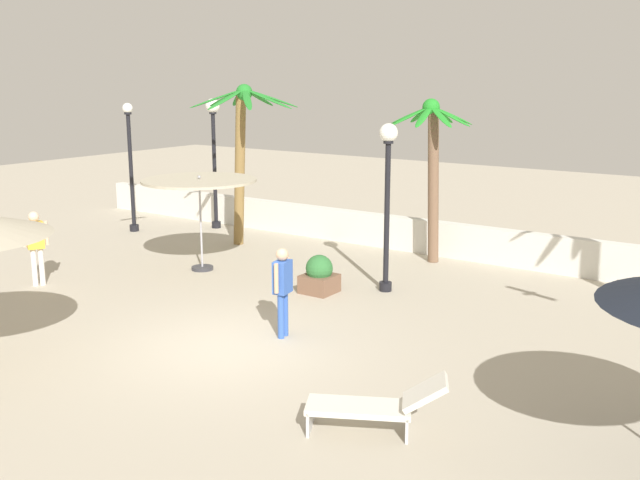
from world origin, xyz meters
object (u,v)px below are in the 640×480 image
(guest_1, at_px, (283,284))
(lamp_post_1, at_px, (131,162))
(lounge_chair_1, at_px, (376,405))
(palm_tree_2, at_px, (432,157))
(lamp_post_0, at_px, (388,184))
(patio_umbrella_1, at_px, (199,185))
(planter, at_px, (319,276))
(palm_tree_1, at_px, (242,140))
(lamp_post_2, at_px, (214,140))
(guest_2, at_px, (36,241))

(guest_1, bearing_deg, lamp_post_1, 153.12)
(lamp_post_1, distance_m, lounge_chair_1, 14.71)
(palm_tree_2, height_order, lamp_post_0, palm_tree_2)
(patio_umbrella_1, relative_size, planter, 3.26)
(patio_umbrella_1, xyz_separation_m, planter, (3.49, 0.05, -1.73))
(palm_tree_1, distance_m, lamp_post_2, 2.64)
(lamp_post_1, relative_size, guest_2, 2.27)
(lamp_post_0, bearing_deg, lamp_post_2, 159.08)
(palm_tree_2, bearing_deg, guest_2, -131.61)
(palm_tree_1, distance_m, guest_1, 7.89)
(planter, bearing_deg, guest_2, -150.24)
(guest_2, distance_m, planter, 6.46)
(lamp_post_0, relative_size, planter, 4.35)
(lamp_post_0, bearing_deg, guest_1, -91.15)
(lounge_chair_1, bearing_deg, lamp_post_2, 141.27)
(palm_tree_2, height_order, planter, palm_tree_2)
(patio_umbrella_1, relative_size, lamp_post_1, 0.71)
(palm_tree_1, relative_size, palm_tree_2, 1.08)
(patio_umbrella_1, height_order, lounge_chair_1, patio_umbrella_1)
(lamp_post_2, xyz_separation_m, guest_1, (7.77, -6.63, -1.73))
(patio_umbrella_1, xyz_separation_m, lounge_chair_1, (7.84, -4.87, -1.71))
(lamp_post_1, distance_m, guest_1, 10.71)
(patio_umbrella_1, bearing_deg, lamp_post_1, 156.25)
(guest_2, relative_size, planter, 2.02)
(guest_2, bearing_deg, lamp_post_0, 31.65)
(lounge_chair_1, xyz_separation_m, guest_2, (-9.93, 1.73, 0.64))
(lamp_post_1, distance_m, planter, 8.88)
(patio_umbrella_1, relative_size, lounge_chair_1, 1.45)
(guest_1, height_order, planter, guest_1)
(palm_tree_1, height_order, lamp_post_2, palm_tree_1)
(patio_umbrella_1, bearing_deg, lounge_chair_1, -31.85)
(lamp_post_0, height_order, lounge_chair_1, lamp_post_0)
(lamp_post_2, height_order, guest_1, lamp_post_2)
(lamp_post_0, relative_size, guest_2, 2.16)
(lamp_post_0, distance_m, lamp_post_1, 9.65)
(palm_tree_1, distance_m, planter, 5.76)
(guest_1, bearing_deg, palm_tree_1, 135.96)
(lounge_chair_1, relative_size, guest_2, 1.12)
(patio_umbrella_1, height_order, planter, patio_umbrella_1)
(lamp_post_2, bearing_deg, guest_1, -40.51)
(palm_tree_1, bearing_deg, palm_tree_2, 14.06)
(patio_umbrella_1, height_order, guest_1, patio_umbrella_1)
(palm_tree_2, height_order, lamp_post_2, palm_tree_2)
(lamp_post_1, xyz_separation_m, guest_1, (9.50, -4.82, -1.14))
(palm_tree_1, relative_size, guest_1, 2.68)
(lamp_post_2, bearing_deg, palm_tree_2, -0.22)
(patio_umbrella_1, relative_size, lamp_post_0, 0.75)
(lounge_chair_1, bearing_deg, lamp_post_0, 118.71)
(lamp_post_1, xyz_separation_m, planter, (8.44, -2.13, -1.76))
(lounge_chair_1, bearing_deg, patio_umbrella_1, 148.15)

